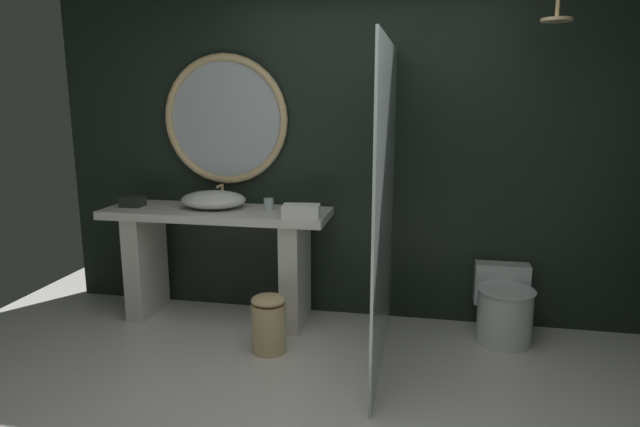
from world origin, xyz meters
name	(u,v)px	position (x,y,z in m)	size (l,w,h in m)	color
back_wall_panel	(358,151)	(0.00, 1.90, 1.30)	(4.80, 0.10, 2.60)	black
vanity_counter	(218,249)	(-1.03, 1.56, 0.56)	(1.72, 0.54, 0.87)	silver
vessel_sink	(214,200)	(-1.06, 1.59, 0.94)	(0.50, 0.41, 0.16)	white
tumbler_cup	(269,204)	(-0.63, 1.61, 0.92)	(0.07, 0.07, 0.09)	silver
tissue_box	(133,202)	(-1.71, 1.54, 0.91)	(0.16, 0.14, 0.07)	#282D28
round_wall_mirror	(225,120)	(-1.03, 1.81, 1.53)	(1.00, 0.06, 1.00)	#D6B77F
shower_glass_panel	(385,208)	(0.28, 1.11, 1.02)	(0.02, 1.48, 2.04)	silver
rain_shower_head	(557,14)	(1.27, 1.47, 2.21)	(0.19, 0.19, 0.34)	#D6B77F
toilet	(504,307)	(1.10, 1.58, 0.24)	(0.40, 0.56, 0.50)	white
waste_bin	(269,323)	(-0.49, 1.06, 0.20)	(0.24, 0.24, 0.40)	#D6B77F
folded_hand_towel	(301,211)	(-0.33, 1.39, 0.92)	(0.26, 0.16, 0.09)	white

